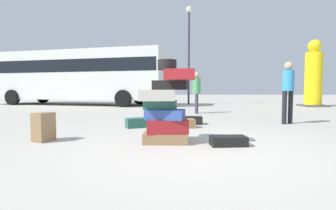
{
  "coord_description": "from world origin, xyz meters",
  "views": [
    {
      "loc": [
        -0.33,
        -3.98,
        0.93
      ],
      "look_at": [
        -0.48,
        2.17,
        0.55
      ],
      "focal_mm": 27.07,
      "sensor_mm": 36.0,
      "label": 1
    }
  ],
  "objects_px": {
    "suitcase_tower": "(166,109)",
    "person_bearded_onlooker": "(288,87)",
    "suitcase_black_right_side": "(228,141)",
    "suitcase_black_upright_blue": "(190,120)",
    "suitcase_brown_behind_tower": "(44,127)",
    "suitcase_cream_white_trunk": "(167,113)",
    "person_tourist_with_camera": "(197,89)",
    "yellow_dummy_statue": "(313,77)",
    "suitcase_teal_left_side": "(138,123)",
    "parked_bus": "(77,74)",
    "lamp_post": "(189,41)",
    "suitcase_brown_foreground_near": "(179,124)"
  },
  "relations": [
    {
      "from": "suitcase_brown_foreground_near",
      "to": "parked_bus",
      "type": "bearing_deg",
      "value": 112.83
    },
    {
      "from": "lamp_post",
      "to": "parked_bus",
      "type": "bearing_deg",
      "value": -176.66
    },
    {
      "from": "suitcase_teal_left_side",
      "to": "suitcase_tower",
      "type": "bearing_deg",
      "value": -91.64
    },
    {
      "from": "suitcase_black_upright_blue",
      "to": "person_tourist_with_camera",
      "type": "relative_size",
      "value": 0.41
    },
    {
      "from": "suitcase_tower",
      "to": "suitcase_brown_behind_tower",
      "type": "xyz_separation_m",
      "value": [
        -2.2,
        0.08,
        -0.33
      ]
    },
    {
      "from": "suitcase_black_right_side",
      "to": "suitcase_tower",
      "type": "bearing_deg",
      "value": 162.4
    },
    {
      "from": "suitcase_cream_white_trunk",
      "to": "person_tourist_with_camera",
      "type": "bearing_deg",
      "value": 93.77
    },
    {
      "from": "suitcase_tower",
      "to": "suitcase_cream_white_trunk",
      "type": "distance_m",
      "value": 2.43
    },
    {
      "from": "suitcase_black_right_side",
      "to": "person_bearded_onlooker",
      "type": "bearing_deg",
      "value": 45.84
    },
    {
      "from": "suitcase_brown_behind_tower",
      "to": "suitcase_black_right_side",
      "type": "bearing_deg",
      "value": 16.94
    },
    {
      "from": "suitcase_tower",
      "to": "suitcase_black_right_side",
      "type": "distance_m",
      "value": 1.17
    },
    {
      "from": "suitcase_tower",
      "to": "suitcase_black_upright_blue",
      "type": "xyz_separation_m",
      "value": [
        0.56,
        2.37,
        -0.48
      ]
    },
    {
      "from": "suitcase_brown_foreground_near",
      "to": "suitcase_brown_behind_tower",
      "type": "distance_m",
      "value": 2.94
    },
    {
      "from": "suitcase_black_upright_blue",
      "to": "person_bearded_onlooker",
      "type": "xyz_separation_m",
      "value": [
        2.63,
        0.12,
        0.9
      ]
    },
    {
      "from": "suitcase_tower",
      "to": "suitcase_black_upright_blue",
      "type": "relative_size",
      "value": 2.21
    },
    {
      "from": "suitcase_teal_left_side",
      "to": "suitcase_brown_foreground_near",
      "type": "height_order",
      "value": "suitcase_teal_left_side"
    },
    {
      "from": "suitcase_black_upright_blue",
      "to": "lamp_post",
      "type": "relative_size",
      "value": 0.11
    },
    {
      "from": "suitcase_tower",
      "to": "person_bearded_onlooker",
      "type": "distance_m",
      "value": 4.07
    },
    {
      "from": "suitcase_black_upright_blue",
      "to": "person_bearded_onlooker",
      "type": "relative_size",
      "value": 0.39
    },
    {
      "from": "suitcase_black_upright_blue",
      "to": "suitcase_teal_left_side",
      "type": "distance_m",
      "value": 1.43
    },
    {
      "from": "suitcase_tower",
      "to": "suitcase_brown_foreground_near",
      "type": "xyz_separation_m",
      "value": [
        0.25,
        1.7,
        -0.48
      ]
    },
    {
      "from": "suitcase_black_upright_blue",
      "to": "suitcase_teal_left_side",
      "type": "relative_size",
      "value": 1.08
    },
    {
      "from": "suitcase_cream_white_trunk",
      "to": "person_bearded_onlooker",
      "type": "relative_size",
      "value": 0.35
    },
    {
      "from": "suitcase_brown_behind_tower",
      "to": "person_tourist_with_camera",
      "type": "bearing_deg",
      "value": 81.35
    },
    {
      "from": "parked_bus",
      "to": "suitcase_cream_white_trunk",
      "type": "bearing_deg",
      "value": -43.31
    },
    {
      "from": "suitcase_teal_left_side",
      "to": "person_bearded_onlooker",
      "type": "relative_size",
      "value": 0.36
    },
    {
      "from": "suitcase_tower",
      "to": "suitcase_black_upright_blue",
      "type": "bearing_deg",
      "value": 76.76
    },
    {
      "from": "suitcase_black_right_side",
      "to": "person_bearded_onlooker",
      "type": "xyz_separation_m",
      "value": [
        2.16,
        2.72,
        0.92
      ]
    },
    {
      "from": "suitcase_tower",
      "to": "suitcase_teal_left_side",
      "type": "xyz_separation_m",
      "value": [
        -0.73,
        1.76,
        -0.47
      ]
    },
    {
      "from": "yellow_dummy_statue",
      "to": "lamp_post",
      "type": "xyz_separation_m",
      "value": [
        -6.64,
        1.69,
        2.3
      ]
    },
    {
      "from": "suitcase_teal_left_side",
      "to": "yellow_dummy_statue",
      "type": "xyz_separation_m",
      "value": [
        8.41,
        7.78,
        1.47
      ]
    },
    {
      "from": "yellow_dummy_statue",
      "to": "lamp_post",
      "type": "relative_size",
      "value": 0.61
    },
    {
      "from": "suitcase_black_right_side",
      "to": "suitcase_brown_foreground_near",
      "type": "distance_m",
      "value": 2.07
    },
    {
      "from": "suitcase_teal_left_side",
      "to": "suitcase_brown_behind_tower",
      "type": "xyz_separation_m",
      "value": [
        -1.47,
        -1.68,
        0.14
      ]
    },
    {
      "from": "suitcase_cream_white_trunk",
      "to": "suitcase_brown_behind_tower",
      "type": "xyz_separation_m",
      "value": [
        -2.16,
        -2.33,
        -0.03
      ]
    },
    {
      "from": "suitcase_black_upright_blue",
      "to": "suitcase_brown_behind_tower",
      "type": "distance_m",
      "value": 3.59
    },
    {
      "from": "suitcase_cream_white_trunk",
      "to": "suitcase_brown_behind_tower",
      "type": "distance_m",
      "value": 3.17
    },
    {
      "from": "suitcase_cream_white_trunk",
      "to": "lamp_post",
      "type": "distance_m",
      "value": 9.6
    },
    {
      "from": "suitcase_black_upright_blue",
      "to": "suitcase_brown_foreground_near",
      "type": "bearing_deg",
      "value": -115.99
    },
    {
      "from": "suitcase_tower",
      "to": "yellow_dummy_statue",
      "type": "relative_size",
      "value": 0.4
    },
    {
      "from": "suitcase_tower",
      "to": "person_tourist_with_camera",
      "type": "height_order",
      "value": "person_tourist_with_camera"
    },
    {
      "from": "yellow_dummy_statue",
      "to": "suitcase_teal_left_side",
      "type": "bearing_deg",
      "value": -137.22
    },
    {
      "from": "suitcase_brown_foreground_near",
      "to": "parked_bus",
      "type": "distance_m",
      "value": 11.06
    },
    {
      "from": "suitcase_brown_foreground_near",
      "to": "lamp_post",
      "type": "height_order",
      "value": "lamp_post"
    },
    {
      "from": "parked_bus",
      "to": "person_tourist_with_camera",
      "type": "bearing_deg",
      "value": -25.87
    },
    {
      "from": "suitcase_black_upright_blue",
      "to": "lamp_post",
      "type": "xyz_separation_m",
      "value": [
        0.48,
        8.87,
        3.78
      ]
    },
    {
      "from": "yellow_dummy_statue",
      "to": "suitcase_black_right_side",
      "type": "bearing_deg",
      "value": -124.23
    },
    {
      "from": "suitcase_black_right_side",
      "to": "yellow_dummy_statue",
      "type": "xyz_separation_m",
      "value": [
        6.64,
        9.76,
        1.5
      ]
    },
    {
      "from": "suitcase_brown_foreground_near",
      "to": "suitcase_black_upright_blue",
      "type": "bearing_deg",
      "value": 55.49
    },
    {
      "from": "suitcase_brown_behind_tower",
      "to": "person_bearded_onlooker",
      "type": "bearing_deg",
      "value": 46.35
    }
  ]
}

